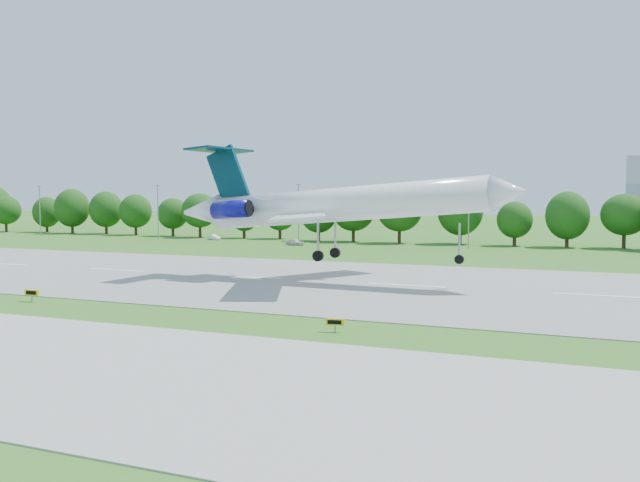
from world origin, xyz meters
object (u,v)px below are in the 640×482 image
(taxi_sign_left, at_px, (32,293))
(service_vehicle_b, at_px, (295,242))
(airliner, at_px, (328,204))
(service_vehicle_a, at_px, (213,237))

(taxi_sign_left, xyz_separation_m, service_vehicle_b, (-9.08, 76.52, -0.18))
(airliner, relative_size, taxi_sign_left, 26.00)
(taxi_sign_left, relative_size, service_vehicle_b, 0.42)
(airliner, xyz_separation_m, service_vehicle_a, (-52.77, 59.70, -8.42))
(service_vehicle_a, bearing_deg, service_vehicle_b, -87.57)
(service_vehicle_a, xyz_separation_m, service_vehicle_b, (23.98, -8.34, 0.07))
(service_vehicle_b, bearing_deg, taxi_sign_left, -162.99)
(airliner, bearing_deg, service_vehicle_a, 132.56)
(airliner, distance_m, service_vehicle_a, 80.12)
(taxi_sign_left, height_order, service_vehicle_b, service_vehicle_b)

